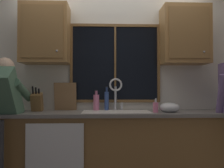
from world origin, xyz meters
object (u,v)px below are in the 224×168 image
object	(u,v)px
knife_block	(37,102)
soap_dispenser	(156,107)
bottle_tall_clear	(107,100)
cutting_board	(65,97)
bottle_green_glass	(96,102)
mixing_bowl	(169,108)

from	to	relation	value
knife_block	soap_dispenser	distance (m)	1.41
soap_dispenser	bottle_tall_clear	xyz separation A→B (m)	(-0.55, 0.31, 0.06)
soap_dispenser	cutting_board	bearing A→B (deg)	163.21
bottle_green_glass	mixing_bowl	bearing A→B (deg)	-18.43
mixing_bowl	soap_dispenser	xyz separation A→B (m)	(-0.16, -0.02, 0.01)
cutting_board	bottle_green_glass	size ratio (longest dim) A/B	1.37
mixing_bowl	knife_block	bearing A→B (deg)	173.50
soap_dispenser	bottle_tall_clear	distance (m)	0.64
cutting_board	bottle_tall_clear	size ratio (longest dim) A/B	1.17
bottle_tall_clear	mixing_bowl	bearing A→B (deg)	-22.27
knife_block	bottle_tall_clear	world-z (taller)	same
mixing_bowl	soap_dispenser	size ratio (longest dim) A/B	1.44
knife_block	cutting_board	world-z (taller)	cutting_board
cutting_board	soap_dispenser	distance (m)	1.13
knife_block	bottle_green_glass	size ratio (longest dim) A/B	1.25
soap_dispenser	bottle_tall_clear	bearing A→B (deg)	150.70
cutting_board	mixing_bowl	size ratio (longest dim) A/B	1.52
mixing_bowl	bottle_green_glass	xyz separation A→B (m)	(-0.85, 0.28, 0.05)
cutting_board	mixing_bowl	world-z (taller)	cutting_board
soap_dispenser	bottle_green_glass	bearing A→B (deg)	156.35
knife_block	cutting_board	bearing A→B (deg)	22.14
cutting_board	soap_dispenser	xyz separation A→B (m)	(1.07, -0.32, -0.11)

